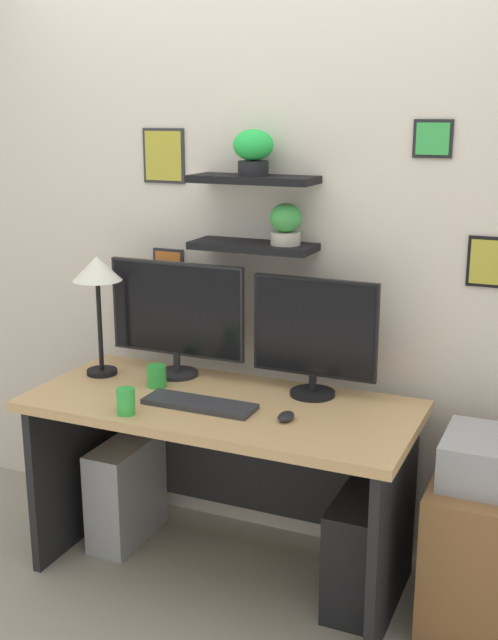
% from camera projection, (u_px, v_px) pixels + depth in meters
% --- Properties ---
extents(ground_plane, '(8.00, 8.00, 0.00)m').
position_uv_depth(ground_plane, '(222.00, 572.00, 3.25)').
color(ground_plane, gray).
extents(back_wall_assembly, '(4.40, 0.24, 2.70)m').
position_uv_depth(back_wall_assembly, '(264.00, 232.00, 3.29)').
color(back_wall_assembly, beige).
rests_on(back_wall_assembly, ground).
extents(desk, '(1.52, 0.68, 0.75)m').
position_uv_depth(desk, '(227.00, 447.00, 3.16)').
color(desk, tan).
rests_on(desk, ground).
extents(monitor_left, '(0.61, 0.18, 0.49)m').
position_uv_depth(monitor_left, '(177.00, 314.00, 3.30)').
color(monitor_left, black).
rests_on(monitor_left, desk).
extents(monitor_right, '(0.51, 0.18, 0.47)m').
position_uv_depth(monitor_right, '(314.00, 334.00, 3.07)').
color(monitor_right, black).
rests_on(monitor_right, desk).
extents(keyboard, '(0.44, 0.14, 0.02)m').
position_uv_depth(keyboard, '(199.00, 404.00, 3.00)').
color(keyboard, '#2D2D33').
rests_on(keyboard, desk).
extents(computer_mouse, '(0.06, 0.09, 0.03)m').
position_uv_depth(computer_mouse, '(286.00, 416.00, 2.87)').
color(computer_mouse, black).
rests_on(computer_mouse, desk).
extents(desk_lamp, '(0.21, 0.21, 0.51)m').
position_uv_depth(desk_lamp, '(97.00, 278.00, 3.27)').
color(desk_lamp, black).
rests_on(desk_lamp, desk).
extents(coffee_mug, '(0.08, 0.08, 0.09)m').
position_uv_depth(coffee_mug, '(157.00, 376.00, 3.21)').
color(coffee_mug, green).
rests_on(coffee_mug, desk).
extents(pen_cup, '(0.07, 0.07, 0.10)m').
position_uv_depth(pen_cup, '(126.00, 401.00, 2.92)').
color(pen_cup, green).
rests_on(pen_cup, desk).
extents(drawer_cabinet, '(0.44, 0.50, 0.56)m').
position_uv_depth(drawer_cabinet, '(490.00, 554.00, 2.86)').
color(drawer_cabinet, brown).
rests_on(drawer_cabinet, ground).
extents(printer, '(0.38, 0.34, 0.17)m').
position_uv_depth(printer, '(498.00, 461.00, 2.77)').
color(printer, '#9E9EA3').
rests_on(printer, drawer_cabinet).
extents(computer_tower_left, '(0.18, 0.40, 0.45)m').
position_uv_depth(computer_tower_left, '(126.00, 491.00, 3.46)').
color(computer_tower_left, '#99999E').
rests_on(computer_tower_left, ground).
extents(computer_tower_right, '(0.18, 0.40, 0.44)m').
position_uv_depth(computer_tower_right, '(359.00, 551.00, 3.00)').
color(computer_tower_right, black).
rests_on(computer_tower_right, ground).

